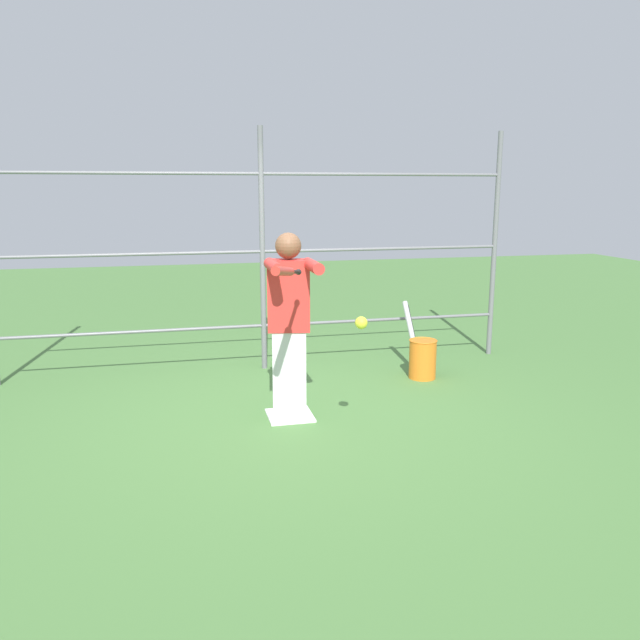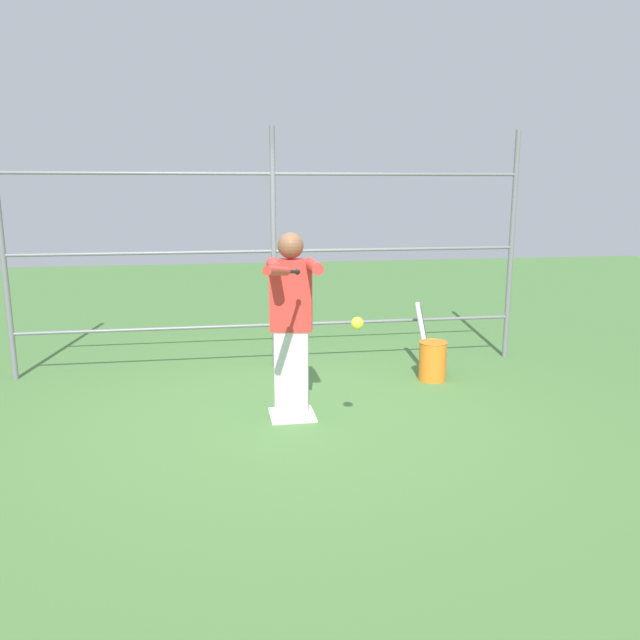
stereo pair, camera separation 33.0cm
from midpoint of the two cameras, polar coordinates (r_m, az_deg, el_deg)
ground_plane at (r=5.70m, az=-0.88°, el=-8.78°), size 24.00×24.00×0.00m
home_plate at (r=5.70m, az=-0.88°, el=-8.68°), size 0.40×0.40×0.02m
fence_backstop at (r=6.95m, az=-2.89°, el=6.30°), size 5.69×0.06×2.67m
batter at (r=5.43m, az=-0.88°, el=-0.00°), size 0.42×0.61×1.65m
baseball_bat_swinging at (r=4.48m, az=-1.57°, el=4.48°), size 0.35×0.76×0.16m
softball_in_flight at (r=4.68m, az=5.46°, el=-0.32°), size 0.10×0.10×0.10m
bat_bucket at (r=6.84m, az=11.51°, el=-3.38°), size 0.30×0.79×0.75m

